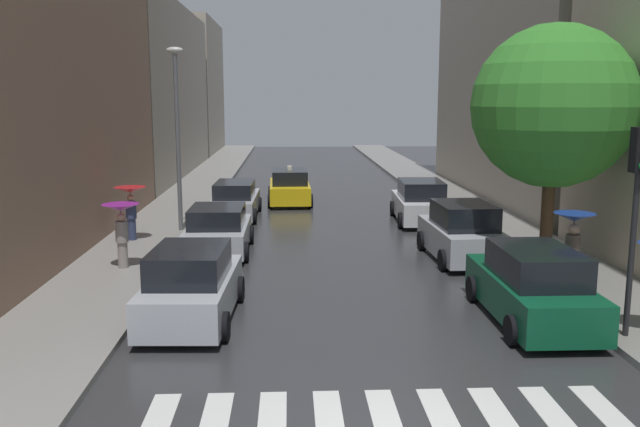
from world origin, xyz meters
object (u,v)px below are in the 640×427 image
parked_car_right_second (462,233)px  pedestrian_near_tree (121,221)px  parked_car_right_third (420,203)px  lamp_post_left (177,126)px  pedestrian_far_side (131,200)px  parked_car_left_nearest (192,286)px  traffic_light_right_corner (638,186)px  street_tree_right (554,107)px  parked_car_right_nearest (533,287)px  pedestrian_by_kerb (573,237)px  taxi_midroad (290,187)px  parked_car_left_third (235,201)px  parked_car_left_second (218,231)px

parked_car_right_second → pedestrian_near_tree: bearing=94.1°
parked_car_right_third → lamp_post_left: (-9.35, -1.96, 3.19)m
pedestrian_near_tree → pedestrian_far_side: 3.94m
parked_car_left_nearest → traffic_light_right_corner: 9.69m
pedestrian_near_tree → street_tree_right: street_tree_right is taller
parked_car_right_second → street_tree_right: size_ratio=0.60×
parked_car_right_second → traffic_light_right_corner: bearing=-169.9°
parked_car_right_nearest → pedestrian_by_kerb: bearing=-46.4°
street_tree_right → taxi_midroad: bearing=119.5°
parked_car_left_nearest → lamp_post_left: size_ratio=0.65×
taxi_midroad → lamp_post_left: (-4.05, -7.13, 3.23)m
taxi_midroad → traffic_light_right_corner: 20.27m
parked_car_right_nearest → pedestrian_by_kerb: (1.47, 1.40, 0.86)m
parked_car_left_third → pedestrian_far_side: bearing=148.9°
lamp_post_left → street_tree_right: bearing=-27.5°
traffic_light_right_corner → lamp_post_left: bearing=133.1°
pedestrian_near_tree → street_tree_right: size_ratio=0.27×
parked_car_left_nearest → parked_car_left_second: bearing=3.4°
parked_car_left_nearest → street_tree_right: (9.66, 3.95, 3.96)m
street_tree_right → lamp_post_left: size_ratio=1.04×
parked_car_right_second → traffic_light_right_corner: 7.85m
parked_car_left_nearest → traffic_light_right_corner: (9.19, -1.82, 2.48)m
parked_car_left_second → parked_car_right_third: parked_car_right_third is taller
parked_car_right_nearest → parked_car_right_third: bearing=0.8°
pedestrian_by_kerb → pedestrian_far_side: bearing=59.2°
parked_car_left_third → parked_car_right_second: parked_car_right_second is taller
parked_car_left_third → parked_car_right_third: parked_car_right_third is taller
parked_car_left_nearest → pedestrian_by_kerb: size_ratio=2.05×
traffic_light_right_corner → taxi_midroad: bearing=110.2°
parked_car_left_third → traffic_light_right_corner: bearing=-147.3°
parked_car_right_second → taxi_midroad: bearing=22.6°
street_tree_right → parked_car_right_nearest: bearing=-114.2°
parked_car_right_nearest → traffic_light_right_corner: size_ratio=1.06×
street_tree_right → lamp_post_left: (-11.47, 5.98, -0.77)m
pedestrian_by_kerb → traffic_light_right_corner: traffic_light_right_corner is taller
parked_car_left_third → street_tree_right: bearing=-132.5°
parked_car_left_nearest → pedestrian_near_tree: bearing=33.3°
parked_car_left_nearest → parked_car_left_third: (-0.05, 13.25, -0.07)m
pedestrian_near_tree → traffic_light_right_corner: bearing=-142.3°
pedestrian_near_tree → lamp_post_left: 6.14m
taxi_midroad → pedestrian_by_kerb: pedestrian_by_kerb is taller
taxi_midroad → traffic_light_right_corner: size_ratio=1.02×
parked_car_right_nearest → parked_car_left_nearest: bearing=86.9°
pedestrian_far_side → traffic_light_right_corner: (12.41, -10.06, 1.75)m
lamp_post_left → pedestrian_near_tree: bearing=-98.0°
pedestrian_by_kerb → street_tree_right: (0.49, 2.96, 3.10)m
traffic_light_right_corner → parked_car_left_second: bearing=137.3°
pedestrian_by_kerb → street_tree_right: size_ratio=0.30×
pedestrian_by_kerb → street_tree_right: street_tree_right is taller
taxi_midroad → pedestrian_far_side: size_ratio=2.39×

